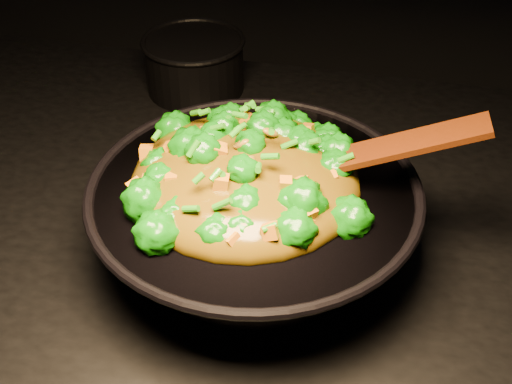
# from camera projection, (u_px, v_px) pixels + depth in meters

# --- Properties ---
(stovetop) EXTENTS (1.20, 0.90, 0.90)m
(stovetop) POSITION_uv_depth(u_px,v_px,m) (213.00, 366.00, 1.30)
(stovetop) COLOR black
(stovetop) RESTS_ON ground
(wok) EXTENTS (0.45, 0.45, 0.12)m
(wok) POSITION_uv_depth(u_px,v_px,m) (254.00, 222.00, 0.87)
(wok) COLOR black
(wok) RESTS_ON stovetop
(stir_fry) EXTENTS (0.33, 0.33, 0.10)m
(stir_fry) POSITION_uv_depth(u_px,v_px,m) (245.00, 152.00, 0.81)
(stir_fry) COLOR #127708
(stir_fry) RESTS_ON wok
(spatula) EXTENTS (0.29, 0.07, 0.12)m
(spatula) POSITION_uv_depth(u_px,v_px,m) (363.00, 154.00, 0.80)
(spatula) COLOR #3E1A06
(spatula) RESTS_ON wok
(back_pot) EXTENTS (0.23, 0.23, 0.11)m
(back_pot) POSITION_uv_depth(u_px,v_px,m) (195.00, 64.00, 1.23)
(back_pot) COLOR black
(back_pot) RESTS_ON stovetop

